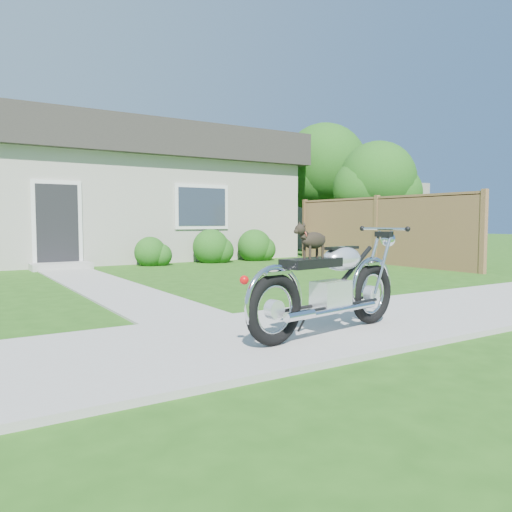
{
  "coord_description": "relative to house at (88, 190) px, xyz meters",
  "views": [
    {
      "loc": [
        -3.93,
        -4.22,
        1.18
      ],
      "look_at": [
        -0.65,
        1.0,
        0.75
      ],
      "focal_mm": 35.0,
      "sensor_mm": 36.0,
      "label": 1
    }
  ],
  "objects": [
    {
      "name": "house",
      "position": [
        0.0,
        0.0,
        0.0
      ],
      "size": [
        12.6,
        7.03,
        4.5
      ],
      "color": "#BCB8A9",
      "rests_on": "ground"
    },
    {
      "name": "tree_far",
      "position": [
        8.21,
        -1.92,
        0.9
      ],
      "size": [
        3.11,
        3.11,
        4.77
      ],
      "color": "#3D2B1C",
      "rests_on": "ground"
    },
    {
      "name": "motorcycle_with_dog",
      "position": [
        -0.6,
        -12.36,
        -1.62
      ],
      "size": [
        2.21,
        0.7,
        1.11
      ],
      "rotation": [
        0.0,
        0.0,
        0.17
      ],
      "color": "black",
      "rests_on": "sidewalk"
    },
    {
      "name": "tree_near",
      "position": [
        7.81,
        -4.98,
        0.2
      ],
      "size": [
        2.48,
        2.4,
        3.68
      ],
      "color": "#3D2B1C",
      "rests_on": "ground"
    },
    {
      "name": "fence",
      "position": [
        6.3,
        -6.24,
        -1.22
      ],
      "size": [
        0.12,
        6.62,
        1.9
      ],
      "color": "#916441",
      "rests_on": "ground"
    },
    {
      "name": "potted_plant_right",
      "position": [
        0.73,
        -3.44,
        -1.79
      ],
      "size": [
        0.49,
        0.49,
        0.74
      ],
      "primitive_type": "imported",
      "rotation": [
        0.0,
        0.0,
        4.51
      ],
      "color": "#1F701F",
      "rests_on": "ground"
    },
    {
      "name": "sidewalk",
      "position": [
        0.0,
        -11.99,
        -2.14
      ],
      "size": [
        24.0,
        2.2,
        0.04
      ],
      "primitive_type": "cube",
      "color": "#9E9B93",
      "rests_on": "ground"
    },
    {
      "name": "ground",
      "position": [
        0.0,
        -11.99,
        -2.16
      ],
      "size": [
        80.0,
        80.0,
        0.0
      ],
      "primitive_type": "plane",
      "color": "#235114",
      "rests_on": "ground"
    },
    {
      "name": "shrub_row",
      "position": [
        1.6,
        -3.49,
        -1.75
      ],
      "size": [
        10.12,
        1.04,
        1.04
      ],
      "color": "#205516",
      "rests_on": "ground"
    },
    {
      "name": "walkway",
      "position": [
        -1.5,
        -6.99,
        -2.14
      ],
      "size": [
        1.2,
        8.0,
        0.03
      ],
      "primitive_type": "cube",
      "color": "#9E9B93",
      "rests_on": "ground"
    }
  ]
}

